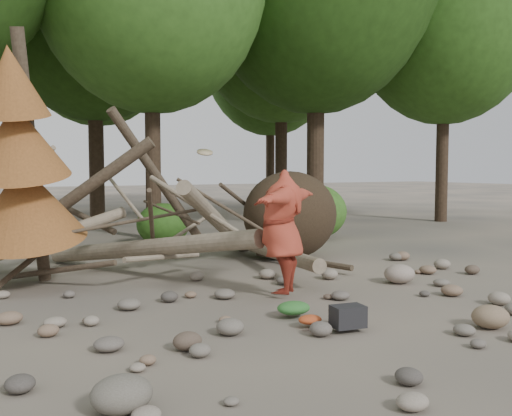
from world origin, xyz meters
name	(u,v)px	position (x,y,z in m)	size (l,w,h in m)	color
ground	(293,315)	(0.00, 0.00, 0.00)	(120.00, 120.00, 0.00)	#514C44
deadfall_pile	(269,218)	(2.02, 4.24, 0.95)	(8.55, 5.24, 3.30)	#332619
dead_conifer	(21,164)	(-3.12, 3.37, 2.11)	(2.06, 2.16, 4.35)	#4C3F30
bush_mid	(163,224)	(0.80, 7.80, 0.56)	(1.40, 1.40, 1.12)	#2E5C1A
bush_right	(312,212)	(5.00, 7.00, 0.80)	(2.00, 2.00, 1.60)	#396D22
frisbee_thrower	(282,232)	(0.42, 1.00, 1.05)	(2.39, 2.04, 2.28)	#A03524
backpack	(348,321)	(0.19, -1.00, 0.14)	(0.41, 0.27, 0.27)	black
cloth_green	(294,311)	(-0.06, -0.11, 0.09)	(0.47, 0.39, 0.18)	#2C6829
cloth_orange	(310,323)	(-0.13, -0.63, 0.06)	(0.32, 0.26, 0.12)	#A8401C
boulder_front_left	(122,394)	(-2.93, -2.01, 0.16)	(0.53, 0.47, 0.32)	#645E53
boulder_front_right	(490,317)	(1.90, -1.73, 0.15)	(0.49, 0.45, 0.30)	#816950
boulder_mid_right	(400,274)	(2.85, 1.00, 0.17)	(0.56, 0.51, 0.34)	gray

